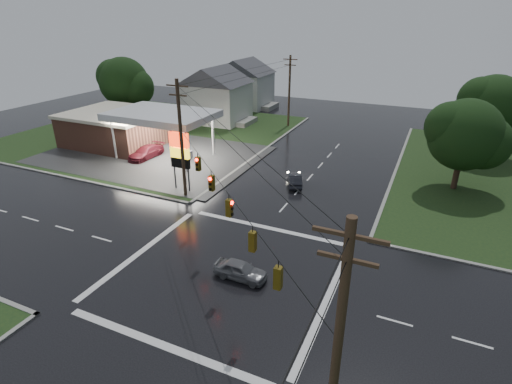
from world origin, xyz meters
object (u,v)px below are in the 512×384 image
at_px(tree_ne_far, 494,107).
at_px(house_near, 217,94).
at_px(car_north, 295,180).
at_px(car_crossing, 240,270).
at_px(utility_pole_se, 336,358).
at_px(tree_ne_near, 467,135).
at_px(car_pump, 146,152).
at_px(utility_pole_n, 289,90).
at_px(gas_station, 124,127).
at_px(utility_pole_nw, 181,138).
at_px(tree_nw_behind, 125,82).
at_px(pylon_sign, 180,152).
at_px(house_far, 244,82).

bearing_deg(tree_ne_far, house_near, 176.99).
relative_size(car_north, car_crossing, 1.02).
height_order(utility_pole_se, car_north, utility_pole_se).
xyz_separation_m(tree_ne_near, car_pump, (-34.06, -5.26, -4.82)).
xyz_separation_m(utility_pole_n, car_crossing, (10.63, -38.00, -4.85)).
relative_size(gas_station, utility_pole_n, 2.50).
xyz_separation_m(tree_ne_far, car_pump, (-37.07, -17.26, -5.44)).
distance_m(utility_pole_nw, house_near, 28.90).
relative_size(utility_pole_nw, car_crossing, 3.03).
xyz_separation_m(tree_nw_behind, tree_ne_near, (47.98, -8.00, -0.62)).
relative_size(pylon_sign, house_near, 0.54).
bearing_deg(tree_ne_far, tree_nw_behind, -175.51).
height_order(house_near, house_far, same).
distance_m(house_near, car_north, 28.45).
height_order(utility_pole_se, house_near, utility_pole_se).
xyz_separation_m(pylon_sign, utility_pole_nw, (1.00, -1.00, 1.71)).
distance_m(utility_pole_n, tree_ne_far, 26.96).
relative_size(utility_pole_n, car_pump, 2.07).
xyz_separation_m(house_far, tree_ne_far, (39.10, -14.01, 1.77)).
bearing_deg(house_far, car_crossing, -64.32).
bearing_deg(utility_pole_se, utility_pole_n, 111.80).
bearing_deg(pylon_sign, car_pump, 146.49).
distance_m(utility_pole_n, tree_nw_behind, 25.63).
height_order(pylon_sign, tree_nw_behind, tree_nw_behind).
xyz_separation_m(house_near, car_crossing, (22.08, -36.00, -3.79)).
relative_size(gas_station, pylon_sign, 4.37).
xyz_separation_m(house_far, tree_nw_behind, (-11.89, -18.01, 1.77)).
xyz_separation_m(utility_pole_n, house_near, (-11.45, -2.00, -1.06)).
xyz_separation_m(house_near, house_far, (-1.00, 12.00, 0.00)).
height_order(house_near, tree_ne_near, tree_ne_near).
distance_m(pylon_sign, house_far, 39.21).
distance_m(gas_station, utility_pole_se, 45.83).
bearing_deg(tree_ne_near, house_near, 158.24).
bearing_deg(utility_pole_n, gas_station, -131.47).
bearing_deg(utility_pole_se, car_north, 111.78).
height_order(tree_nw_behind, tree_ne_far, tree_nw_behind).
relative_size(pylon_sign, car_crossing, 1.65).
bearing_deg(car_pump, utility_pole_se, -38.76).
distance_m(house_far, tree_ne_far, 41.57).
bearing_deg(utility_pole_se, house_far, 118.68).
bearing_deg(utility_pole_se, pylon_sign, 135.00).
height_order(pylon_sign, car_pump, pylon_sign).
relative_size(utility_pole_n, tree_ne_far, 1.07).
height_order(utility_pole_nw, house_far, utility_pole_nw).
height_order(utility_pole_nw, car_north, utility_pole_nw).
height_order(utility_pole_se, tree_ne_near, utility_pole_se).
xyz_separation_m(utility_pole_nw, house_near, (-11.45, 26.50, -1.32)).
xyz_separation_m(car_crossing, car_pump, (-21.05, 16.74, 0.12)).
bearing_deg(car_crossing, tree_nw_behind, 50.03).
distance_m(tree_nw_behind, tree_ne_near, 48.65).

